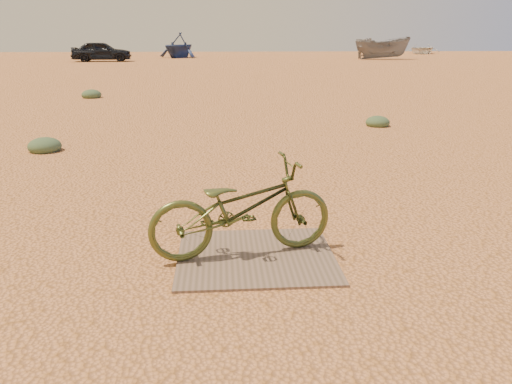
{
  "coord_description": "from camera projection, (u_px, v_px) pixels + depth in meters",
  "views": [
    {
      "loc": [
        -0.56,
        -3.95,
        1.84
      ],
      "look_at": [
        -0.27,
        0.01,
        0.6
      ],
      "focal_mm": 35.0,
      "sensor_mm": 36.0,
      "label": 1
    }
  ],
  "objects": [
    {
      "name": "ground",
      "position": [
        287.0,
        257.0,
        4.35
      ],
      "size": [
        120.0,
        120.0,
        0.0
      ],
      "primitive_type": "plane",
      "color": "tan",
      "rests_on": "ground"
    },
    {
      "name": "plywood_board",
      "position": [
        256.0,
        256.0,
        4.33
      ],
      "size": [
        1.35,
        1.19,
        0.02
      ],
      "primitive_type": "cube",
      "color": "#755C4E",
      "rests_on": "ground"
    },
    {
      "name": "bicycle",
      "position": [
        242.0,
        208.0,
        4.24
      ],
      "size": [
        1.68,
        0.87,
        0.84
      ],
      "primitive_type": "imported",
      "rotation": [
        0.0,
        0.0,
        1.78
      ],
      "color": "#485425",
      "rests_on": "plywood_board"
    },
    {
      "name": "car",
      "position": [
        102.0,
        51.0,
        37.51
      ],
      "size": [
        4.45,
        2.05,
        1.48
      ],
      "primitive_type": "imported",
      "rotation": [
        0.0,
        0.0,
        1.64
      ],
      "color": "black",
      "rests_on": "ground"
    },
    {
      "name": "boat_far_left",
      "position": [
        179.0,
        45.0,
        43.88
      ],
      "size": [
        5.12,
        5.33,
        2.16
      ],
      "primitive_type": "imported",
      "rotation": [
        0.0,
        0.0,
        -0.52
      ],
      "color": "navy",
      "rests_on": "ground"
    },
    {
      "name": "boat_mid_right",
      "position": [
        382.0,
        48.0,
        40.99
      ],
      "size": [
        4.69,
        1.85,
        1.8
      ],
      "primitive_type": "imported",
      "rotation": [
        0.0,
        0.0,
        1.59
      ],
      "color": "slate",
      "rests_on": "ground"
    },
    {
      "name": "boat_far_right",
      "position": [
        422.0,
        49.0,
        54.11
      ],
      "size": [
        5.42,
        5.99,
        1.02
      ],
      "primitive_type": "imported",
      "rotation": [
        0.0,
        0.0,
        -0.5
      ],
      "color": "silver",
      "rests_on": "ground"
    },
    {
      "name": "kale_a",
      "position": [
        45.0,
        151.0,
        8.35
      ],
      "size": [
        0.54,
        0.54,
        0.3
      ],
      "primitive_type": "ellipsoid",
      "color": "#455E3F",
      "rests_on": "ground"
    },
    {
      "name": "kale_b",
      "position": [
        377.0,
        126.0,
        10.68
      ],
      "size": [
        0.51,
        0.51,
        0.28
      ],
      "primitive_type": "ellipsoid",
      "color": "#455E3F",
      "rests_on": "ground"
    },
    {
      "name": "kale_c",
      "position": [
        92.0,
        98.0,
        15.57
      ],
      "size": [
        0.6,
        0.6,
        0.33
      ],
      "primitive_type": "ellipsoid",
      "color": "#455E3F",
      "rests_on": "ground"
    }
  ]
}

